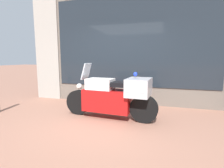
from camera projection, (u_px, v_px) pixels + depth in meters
ground_plane at (98, 123)px, 3.82m from camera, size 60.00×60.00×0.00m
shop_building at (108, 45)px, 5.56m from camera, size 5.99×0.55×3.65m
window_display at (132, 89)px, 5.57m from camera, size 4.65×0.30×1.79m
paramedic_motorcycle at (114, 95)px, 4.01m from camera, size 2.26×0.70×1.29m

